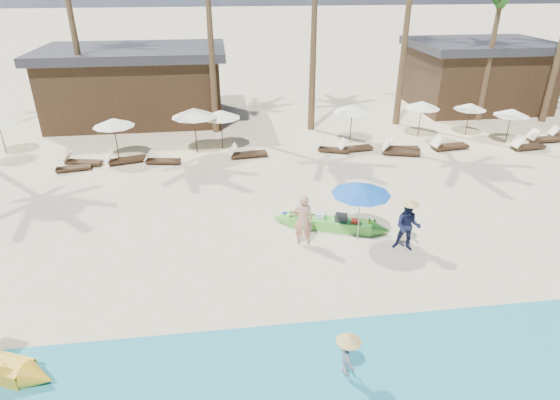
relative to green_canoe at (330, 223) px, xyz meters
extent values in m
plane|color=beige|center=(-0.59, -2.34, -0.20)|extent=(240.00, 240.00, 0.00)
cube|color=tan|center=(-0.59, -7.34, -0.20)|extent=(240.00, 4.50, 0.01)
cube|color=#52C03A|center=(0.00, 0.00, -0.03)|extent=(2.99, 1.67, 0.36)
cube|color=white|center=(0.00, 0.00, -0.01)|extent=(2.55, 1.36, 0.16)
cube|color=#262628|center=(0.35, -0.13, 0.24)|extent=(0.51, 0.46, 0.33)
cube|color=silver|center=(-0.33, 0.19, 0.20)|extent=(0.41, 0.38, 0.26)
cube|color=#B32517|center=(0.81, -0.37, 0.18)|extent=(0.35, 0.32, 0.21)
cylinder|color=#B32517|center=(-0.86, 0.39, 0.12)|extent=(0.21, 0.21, 0.08)
cylinder|color=#262628|center=(-1.11, 0.39, 0.11)|extent=(0.19, 0.19, 0.08)
sphere|color=tan|center=(-1.35, 0.54, 0.16)|extent=(0.17, 0.17, 0.17)
cylinder|color=gold|center=(1.29, -0.43, 0.16)|extent=(0.13, 0.13, 0.17)
cylinder|color=gold|center=(1.47, -0.50, 0.16)|extent=(0.13, 0.13, 0.17)
imported|color=tan|center=(-1.17, -0.89, 0.71)|extent=(0.73, 0.55, 1.82)
imported|color=#161D3E|center=(2.15, -1.70, 0.66)|extent=(1.03, 0.94, 1.72)
imported|color=gray|center=(-1.21, -6.80, 0.46)|extent=(0.43, 0.67, 0.97)
cylinder|color=#99999E|center=(0.76, -0.86, 0.83)|extent=(0.04, 0.04, 2.07)
cone|color=blue|center=(0.76, -0.86, 1.72)|extent=(1.98, 1.98, 0.40)
cylinder|color=#3A2817|center=(-14.53, 9.61, 0.69)|extent=(0.04, 0.04, 1.79)
cylinder|color=#3A2817|center=(-8.77, 8.22, 0.78)|extent=(0.05, 0.05, 1.97)
cone|color=white|center=(-8.77, 8.22, 1.63)|extent=(1.97, 1.97, 0.39)
cube|color=#3A2817|center=(-10.56, 6.85, -0.07)|extent=(1.59, 0.75, 0.11)
cube|color=white|center=(-11.22, 6.73, 0.20)|extent=(0.42, 0.55, 0.45)
cube|color=#3A2817|center=(-10.24, 7.50, -0.06)|extent=(1.76, 0.89, 0.12)
cube|color=white|center=(-10.97, 7.66, 0.24)|extent=(0.48, 0.61, 0.49)
cylinder|color=#3A2817|center=(-4.96, 8.55, 0.92)|extent=(0.06, 0.06, 2.24)
cone|color=white|center=(-4.96, 8.55, 1.88)|extent=(2.24, 2.24, 0.45)
cube|color=#3A2817|center=(-8.22, 7.55, -0.04)|extent=(1.90, 1.05, 0.13)
cube|color=white|center=(-8.99, 7.33, 0.28)|extent=(0.55, 0.67, 0.53)
cube|color=#3A2817|center=(-6.51, 7.20, -0.06)|extent=(1.66, 0.76, 0.11)
cube|color=white|center=(-7.21, 7.31, 0.22)|extent=(0.43, 0.57, 0.47)
cylinder|color=#3A2817|center=(-3.65, 8.97, 0.79)|extent=(0.05, 0.05, 1.98)
cone|color=white|center=(-3.65, 8.97, 1.64)|extent=(1.98, 1.98, 0.40)
cube|color=#3A2817|center=(-2.39, 7.54, -0.04)|extent=(1.86, 0.79, 0.13)
cube|color=white|center=(-3.18, 7.44, 0.27)|extent=(0.47, 0.63, 0.53)
cylinder|color=#3A2817|center=(3.18, 9.01, 0.81)|extent=(0.05, 0.05, 2.03)
cone|color=white|center=(3.18, 9.01, 1.69)|extent=(2.03, 2.03, 0.41)
cube|color=#3A2817|center=(1.97, 7.67, -0.06)|extent=(1.66, 1.02, 0.11)
cube|color=white|center=(1.32, 7.91, 0.21)|extent=(0.51, 0.60, 0.46)
cube|color=#3A2817|center=(3.13, 7.71, -0.05)|extent=(1.77, 0.76, 0.12)
cube|color=white|center=(2.39, 7.62, 0.25)|extent=(0.45, 0.60, 0.50)
cylinder|color=#3A2817|center=(7.19, 9.44, 0.78)|extent=(0.05, 0.05, 1.97)
cone|color=white|center=(7.19, 9.44, 1.63)|extent=(1.97, 1.97, 0.39)
cube|color=#3A2817|center=(5.25, 6.84, -0.05)|extent=(1.88, 1.07, 0.13)
cube|color=white|center=(4.49, 7.06, 0.27)|extent=(0.55, 0.67, 0.52)
cube|color=#3A2817|center=(5.54, 7.39, -0.06)|extent=(1.70, 0.77, 0.12)
cube|color=white|center=(4.82, 7.50, 0.23)|extent=(0.44, 0.58, 0.48)
cylinder|color=#3A2817|center=(10.00, 9.44, 0.68)|extent=(0.04, 0.04, 1.76)
cone|color=white|center=(10.00, 9.44, 1.43)|extent=(1.76, 1.76, 0.35)
cube|color=#3A2817|center=(8.05, 7.31, -0.04)|extent=(1.96, 0.87, 0.13)
cube|color=white|center=(7.23, 7.19, 0.30)|extent=(0.50, 0.66, 0.55)
cylinder|color=#3A2817|center=(11.47, 7.86, 0.70)|extent=(0.05, 0.05, 1.81)
cone|color=white|center=(11.47, 7.86, 1.48)|extent=(1.81, 1.81, 0.36)
cube|color=#3A2817|center=(12.06, 6.75, -0.05)|extent=(1.78, 0.76, 0.12)
cube|color=white|center=(11.31, 6.66, 0.25)|extent=(0.45, 0.60, 0.50)
cube|color=#3A2817|center=(13.68, 7.71, -0.04)|extent=(1.93, 0.76, 0.13)
cube|color=white|center=(12.85, 7.64, 0.30)|extent=(0.47, 0.64, 0.55)
cube|color=white|center=(14.45, 8.20, 0.27)|extent=(0.48, 0.63, 0.52)
cone|color=brown|center=(-11.04, 12.73, 5.24)|extent=(0.40, 0.40, 10.89)
cone|color=brown|center=(-3.95, 11.93, 4.83)|extent=(0.40, 0.40, 10.08)
cone|color=brown|center=(1.55, 11.67, 5.43)|extent=(0.40, 0.40, 11.26)
cone|color=brown|center=(6.86, 12.04, 6.38)|extent=(0.40, 0.40, 13.16)
cone|color=brown|center=(12.24, 12.18, 3.83)|extent=(0.40, 0.40, 8.07)
cube|color=#3A2817|center=(-8.59, 15.16, 1.70)|extent=(10.00, 6.00, 3.80)
cube|color=#2D2D33|center=(-8.59, 15.16, 3.85)|extent=(10.80, 6.60, 0.50)
cube|color=#3A2817|center=(13.41, 15.16, 1.70)|extent=(8.00, 6.00, 3.80)
cube|color=#2D2D33|center=(13.41, 15.16, 3.85)|extent=(8.80, 6.60, 0.50)
camera|label=1|loc=(-3.71, -14.30, 8.13)|focal=30.00mm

